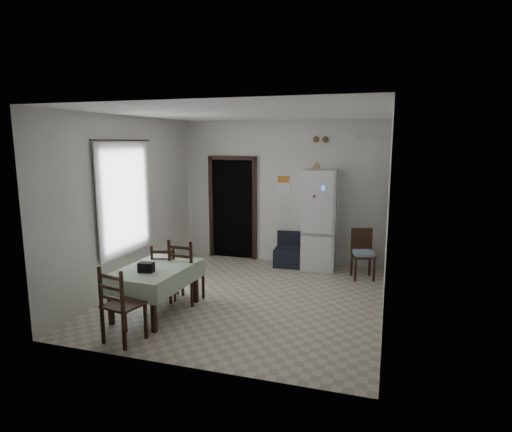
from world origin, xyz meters
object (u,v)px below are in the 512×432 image
at_px(corner_chair, 363,255).
at_px(dining_chair_near_head, 123,304).
at_px(dining_table, 156,290).
at_px(dining_chair_far_right, 187,270).
at_px(dining_chair_far_left, 165,271).
at_px(fridge, 319,220).
at_px(navy_seat, 289,250).

distance_m(corner_chair, dining_chair_near_head, 4.38).
relative_size(dining_table, dining_chair_far_right, 1.31).
height_order(dining_table, dining_chair_far_left, dining_chair_far_left).
bearing_deg(dining_table, dining_chair_far_left, 109.31).
distance_m(dining_table, dining_chair_far_right, 0.62).
distance_m(dining_table, dining_chair_near_head, 0.94).
bearing_deg(dining_chair_far_right, dining_chair_near_head, 87.57).
bearing_deg(dining_chair_far_right, fridge, -122.71).
bearing_deg(navy_seat, corner_chair, -18.47).
distance_m(navy_seat, dining_chair_near_head, 4.03).
xyz_separation_m(fridge, dining_chair_near_head, (-1.83, -3.83, -0.48)).
bearing_deg(fridge, dining_chair_near_head, -118.96).
height_order(fridge, dining_chair_far_left, fridge).
distance_m(corner_chair, dining_chair_far_right, 3.24).
xyz_separation_m(dining_table, dining_chair_near_head, (0.09, -0.92, 0.15)).
distance_m(navy_seat, corner_chair, 1.53).
bearing_deg(dining_chair_far_left, corner_chair, -166.69).
distance_m(dining_table, dining_chair_far_left, 0.60).
bearing_deg(navy_seat, dining_chair_far_left, -126.07).
relative_size(fridge, dining_chair_near_head, 1.97).
relative_size(fridge, navy_seat, 2.91).
bearing_deg(corner_chair, dining_table, -153.96).
height_order(navy_seat, corner_chair, corner_chair).
distance_m(fridge, dining_chair_far_left, 3.18).
height_order(navy_seat, dining_chair_far_right, dining_chair_far_right).
bearing_deg(dining_table, corner_chair, 45.70).
height_order(navy_seat, dining_chair_near_head, dining_chair_near_head).
distance_m(corner_chair, dining_chair_far_left, 3.54).
relative_size(navy_seat, dining_table, 0.51).
distance_m(fridge, corner_chair, 1.09).
xyz_separation_m(navy_seat, dining_chair_near_head, (-1.23, -3.83, 0.16)).
bearing_deg(fridge, navy_seat, 176.60).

